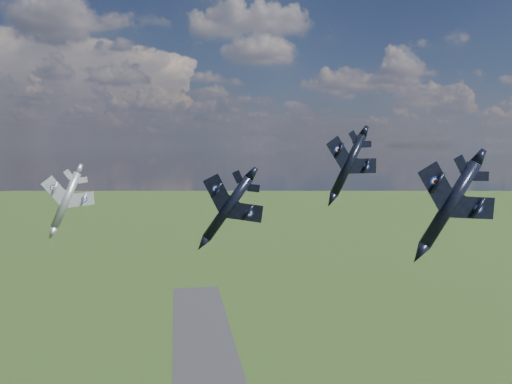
{
  "coord_description": "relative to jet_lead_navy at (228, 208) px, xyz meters",
  "views": [
    {
      "loc": [
        -11.71,
        -61.77,
        89.67
      ],
      "look_at": [
        -0.01,
        10.29,
        82.92
      ],
      "focal_mm": 35.0,
      "sensor_mm": 36.0,
      "label": 1
    }
  ],
  "objects": [
    {
      "name": "jet_lead_navy",
      "position": [
        0.0,
        0.0,
        0.0
      ],
      "size": [
        14.05,
        17.25,
        8.8
      ],
      "primitive_type": null,
      "rotation": [
        0.0,
        0.62,
        -0.25
      ],
      "color": "black"
    },
    {
      "name": "jet_right_navy",
      "position": [
        19.0,
        -27.41,
        3.34
      ],
      "size": [
        10.55,
        13.79,
        7.08
      ],
      "primitive_type": null,
      "rotation": [
        0.0,
        0.54,
        -0.1
      ],
      "color": "black"
    },
    {
      "name": "jet_high_navy",
      "position": [
        23.11,
        13.28,
        5.69
      ],
      "size": [
        13.96,
        17.67,
        8.34
      ],
      "primitive_type": null,
      "rotation": [
        0.0,
        0.48,
        0.14
      ],
      "color": "black"
    },
    {
      "name": "jet_left_silver",
      "position": [
        -25.42,
        13.63,
        0.14
      ],
      "size": [
        14.61,
        16.31,
        6.47
      ],
      "primitive_type": null,
      "rotation": [
        0.0,
        0.42,
        0.43
      ],
      "color": "gray"
    }
  ]
}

